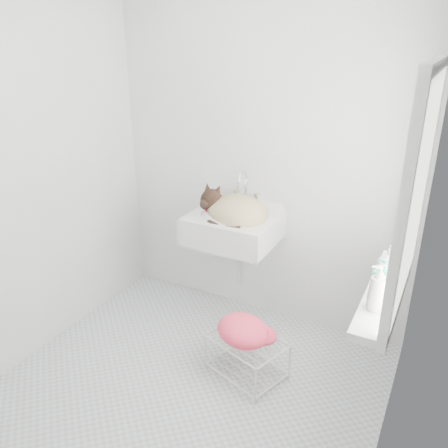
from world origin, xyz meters
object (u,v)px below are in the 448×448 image
at_px(cat, 234,210).
at_px(sink, 234,215).
at_px(bottle_b, 381,294).
at_px(wire_rack, 247,354).
at_px(bottle_c, 388,276).
at_px(bottle_a, 375,309).

bearing_deg(cat, sink, 136.49).
bearing_deg(bottle_b, sink, 150.90).
height_order(cat, wire_rack, cat).
height_order(bottle_b, bottle_c, bottle_b).
height_order(bottle_a, bottle_b, bottle_a).
bearing_deg(wire_rack, sink, 124.84).
bearing_deg(bottle_a, sink, 145.16).
xyz_separation_m(sink, bottle_c, (1.08, -0.40, 0.00)).
xyz_separation_m(sink, bottle_a, (1.08, -0.75, 0.00)).
distance_m(bottle_b, bottle_c, 0.20).
bearing_deg(sink, bottle_a, -34.84).
bearing_deg(bottle_c, wire_rack, -173.59).
bearing_deg(sink, wire_rack, -55.16).
bearing_deg(bottle_a, cat, 145.49).
xyz_separation_m(wire_rack, bottle_a, (0.74, -0.26, 0.70)).
xyz_separation_m(cat, wire_rack, (0.32, -0.47, -0.74)).
xyz_separation_m(bottle_a, bottle_c, (0.00, 0.35, 0.00)).
bearing_deg(bottle_c, bottle_b, -90.00).
height_order(wire_rack, bottle_a, bottle_a).
xyz_separation_m(bottle_b, bottle_c, (0.00, 0.20, 0.00)).
xyz_separation_m(sink, wire_rack, (0.34, -0.48, -0.70)).
xyz_separation_m(cat, bottle_b, (1.06, -0.58, -0.04)).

